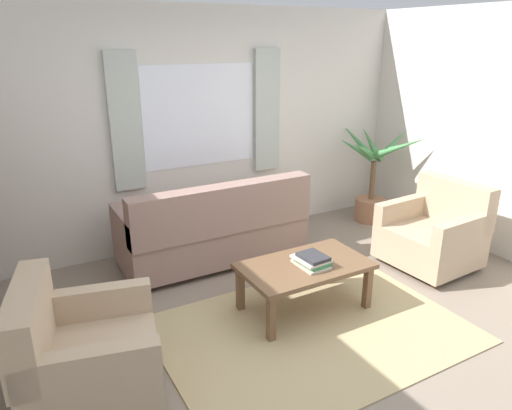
% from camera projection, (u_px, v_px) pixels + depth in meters
% --- Properties ---
extents(ground_plane, '(6.24, 6.24, 0.00)m').
position_uv_depth(ground_plane, '(313.00, 331.00, 3.87)').
color(ground_plane, gray).
extents(wall_back, '(5.32, 0.12, 2.60)m').
position_uv_depth(wall_back, '(199.00, 129.00, 5.29)').
color(wall_back, silver).
rests_on(wall_back, ground_plane).
extents(window_with_curtains, '(1.98, 0.07, 1.40)m').
position_uv_depth(window_with_curtains, '(201.00, 116.00, 5.17)').
color(window_with_curtains, white).
extents(area_rug, '(2.42, 1.73, 0.01)m').
position_uv_depth(area_rug, '(313.00, 330.00, 3.86)').
color(area_rug, tan).
rests_on(area_rug, ground_plane).
extents(couch, '(1.90, 0.82, 0.92)m').
position_uv_depth(couch, '(214.00, 230.00, 4.93)').
color(couch, gray).
rests_on(couch, ground_plane).
extents(armchair_left, '(0.99, 1.00, 0.88)m').
position_uv_depth(armchair_left, '(83.00, 357.00, 2.99)').
color(armchair_left, tan).
rests_on(armchair_left, ground_plane).
extents(armchair_right, '(0.87, 0.88, 0.88)m').
position_uv_depth(armchair_right, '(434.00, 233.00, 4.89)').
color(armchair_right, tan).
rests_on(armchair_right, ground_plane).
extents(coffee_table, '(1.10, 0.64, 0.44)m').
position_uv_depth(coffee_table, '(305.00, 270.00, 4.05)').
color(coffee_table, brown).
rests_on(coffee_table, ground_plane).
extents(book_stack_on_table, '(0.27, 0.31, 0.10)m').
position_uv_depth(book_stack_on_table, '(312.00, 260.00, 3.99)').
color(book_stack_on_table, beige).
rests_on(book_stack_on_table, coffee_table).
extents(potted_plant, '(1.07, 1.23, 1.22)m').
position_uv_depth(potted_plant, '(373.00, 180.00, 6.05)').
color(potted_plant, '#9E6B4C').
rests_on(potted_plant, ground_plane).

